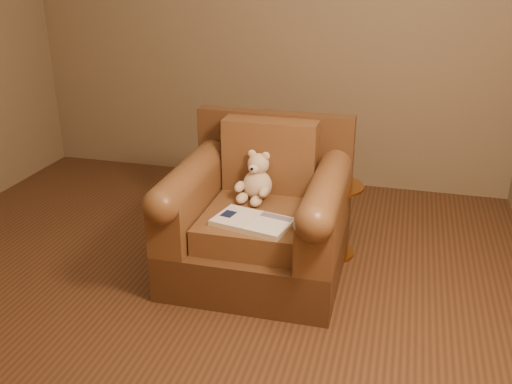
# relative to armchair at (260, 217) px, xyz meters

# --- Properties ---
(floor) EXTENTS (4.00, 4.00, 0.00)m
(floor) POSITION_rel_armchair_xyz_m (-0.36, -0.44, -0.35)
(floor) COLOR #4F301B
(floor) RESTS_ON ground
(armchair) EXTENTS (1.01, 0.96, 0.90)m
(armchair) POSITION_rel_armchair_xyz_m (0.00, 0.00, 0.00)
(armchair) COLOR #4D2F19
(armchair) RESTS_ON floor
(teddy_bear) EXTENTS (0.22, 0.25, 0.31)m
(teddy_bear) POSITION_rel_armchair_xyz_m (-0.04, 0.08, 0.20)
(teddy_bear) COLOR beige
(teddy_bear) RESTS_ON armchair
(guidebook) EXTENTS (0.46, 0.34, 0.03)m
(guidebook) POSITION_rel_armchair_xyz_m (0.03, -0.27, 0.10)
(guidebook) COLOR beige
(guidebook) RESTS_ON armchair
(side_table) EXTENTS (0.35, 0.35, 0.48)m
(side_table) POSITION_rel_armchair_xyz_m (0.41, 0.30, -0.09)
(side_table) COLOR #B77632
(side_table) RESTS_ON floor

